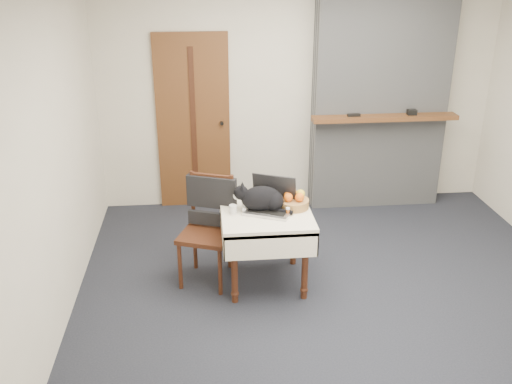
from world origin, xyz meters
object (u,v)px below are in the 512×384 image
Objects in this scene: pill_bottle at (288,211)px; fruit_basket at (294,201)px; cream_jar at (233,209)px; chair at (209,214)px; door at (193,123)px; side_table at (266,223)px; laptop at (271,202)px; cat at (262,199)px.

fruit_basket is at bearing 64.87° from pill_bottle.
cream_jar is 0.08× the size of chair.
door is 2.56× the size of side_table.
cream_jar is 1.08× the size of pill_bottle.
cat is at bearing -146.51° from laptop.
cat is 0.52× the size of chair.
pill_bottle is (0.46, -0.09, -0.00)m from cream_jar.
door is 26.01× the size of cream_jar.
side_table is 10.14× the size of cream_jar.
fruit_basket is at bearing 13.64° from chair.
side_table is 0.20m from laptop.
door reaches higher than cat.
laptop reaches higher than side_table.
cat is (-0.08, -0.01, 0.04)m from laptop.
fruit_basket is 0.76m from chair.
pill_bottle is 0.18m from fruit_basket.
pill_bottle is at bearing -10.51° from cream_jar.
door reaches higher than fruit_basket.
cat reaches higher than cream_jar.
laptop is at bearing 132.47° from pill_bottle.
cream_jar is (-0.33, -0.05, -0.03)m from laptop.
chair is (-0.66, 0.25, -0.11)m from pill_bottle.
laptop is at bearing 8.66° from chair.
cat reaches higher than pill_bottle.
fruit_basket is (0.20, 0.02, -0.01)m from laptop.
cat reaches higher than fruit_basket.
fruit_basket is at bearing -63.59° from door.
door is at bearing 115.03° from cat.
fruit_basket reaches higher than pill_bottle.
laptop reaches higher than chair.
cream_jar is at bearing -146.55° from laptop.
chair is (-0.49, 0.16, 0.04)m from side_table.
door is 1.97m from fruit_basket.
cat is 0.51m from chair.
door reaches higher than pill_bottle.
side_table is 10.99× the size of pill_bottle.
cat is at bearing 132.71° from side_table.
cat is 0.27m from cream_jar.
side_table is at bearing 152.06° from pill_bottle.
door is 1.71m from chair.
laptop is (0.05, 0.05, 0.19)m from side_table.
pill_bottle is at bearing -23.16° from laptop.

